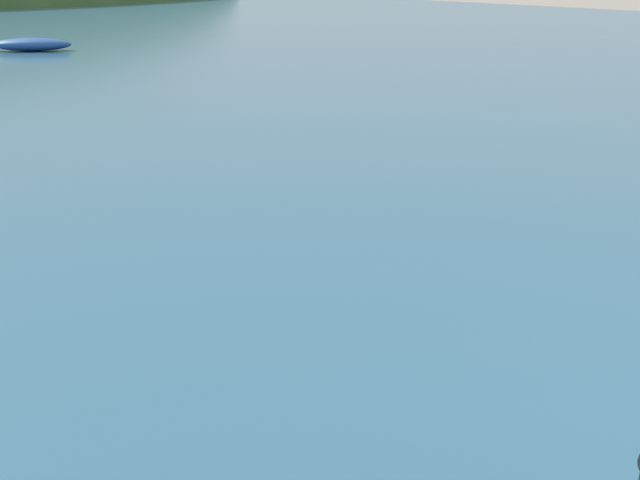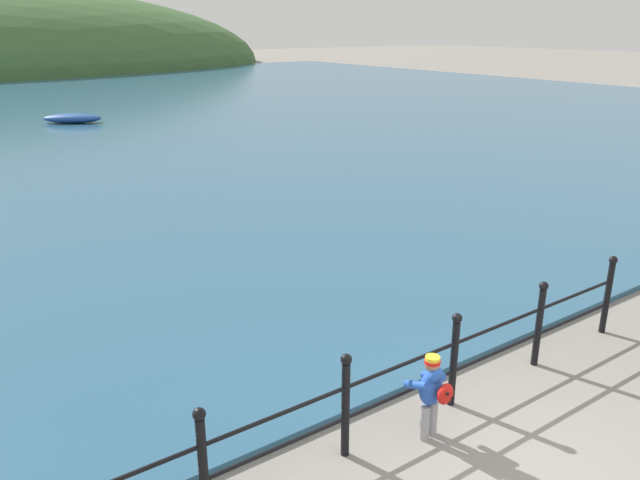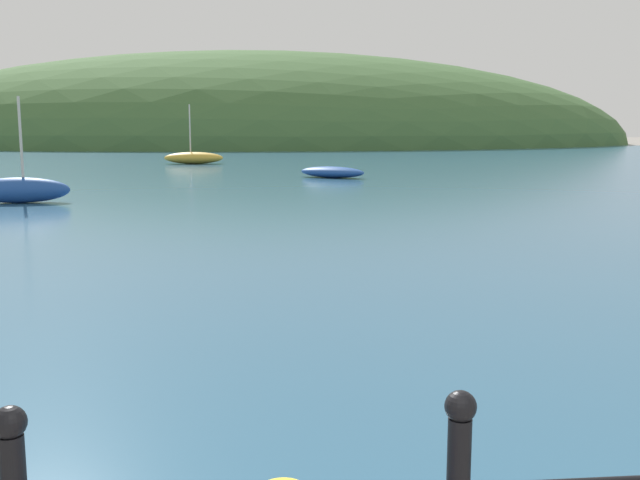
{
  "view_description": "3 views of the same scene",
  "coord_description": "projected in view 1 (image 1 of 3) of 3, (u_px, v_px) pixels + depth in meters",
  "views": [
    {
      "loc": [
        -5.14,
        0.44,
        2.84
      ],
      "look_at": [
        -1.68,
        5.01,
        0.72
      ],
      "focal_mm": 42.0,
      "sensor_mm": 36.0,
      "label": 1
    },
    {
      "loc": [
        -4.63,
        -2.86,
        4.34
      ],
      "look_at": [
        0.9,
        4.92,
        1.03
      ],
      "focal_mm": 35.0,
      "sensor_mm": 36.0,
      "label": 2
    },
    {
      "loc": [
        -0.35,
        -1.07,
        2.19
      ],
      "look_at": [
        0.28,
        5.8,
        1.09
      ],
      "focal_mm": 42.0,
      "sensor_mm": 36.0,
      "label": 3
    }
  ],
  "objects": [
    {
      "name": "boat_white_sailboat",
      "position": [
        32.0,
        44.0,
        25.04
      ],
      "size": [
        2.68,
        2.2,
        0.42
      ],
      "color": "#1E4793",
      "rests_on": "water"
    }
  ]
}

